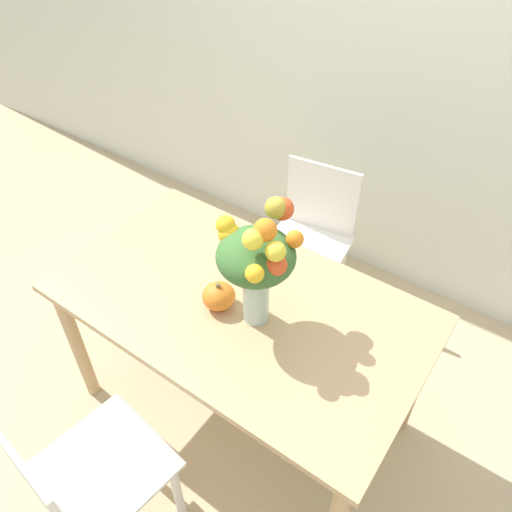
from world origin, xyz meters
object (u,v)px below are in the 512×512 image
object	(u,v)px
dining_chair_far_side	(86,480)
pumpkin	(219,296)
dining_chair_near_window	(309,241)
flower_vase	(257,259)

from	to	relation	value
dining_chair_far_side	pumpkin	bearing A→B (deg)	-87.60
dining_chair_near_window	dining_chair_far_side	xyz separation A→B (m)	(0.03, -1.56, 0.00)
dining_chair_near_window	dining_chair_far_side	world-z (taller)	same
dining_chair_far_side	dining_chair_near_window	bearing A→B (deg)	-81.81
flower_vase	pumpkin	size ratio (longest dim) A/B	3.87
flower_vase	dining_chair_far_side	size ratio (longest dim) A/B	0.58
pumpkin	dining_chair_near_window	bearing A→B (deg)	95.92
pumpkin	dining_chair_far_side	bearing A→B (deg)	-94.56
flower_vase	dining_chair_far_side	xyz separation A→B (m)	(-0.21, -0.74, -0.61)
dining_chair_near_window	dining_chair_far_side	size ratio (longest dim) A/B	1.00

